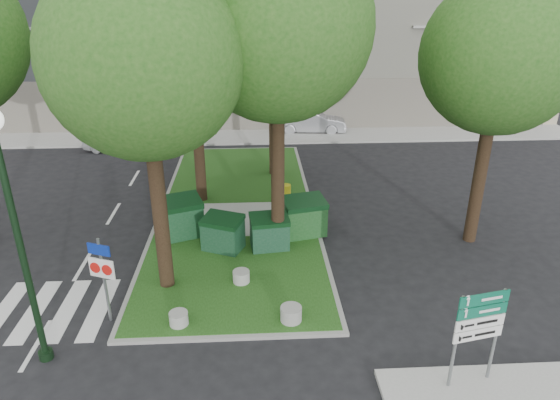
{
  "coord_description": "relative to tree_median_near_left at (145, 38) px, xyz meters",
  "views": [
    {
      "loc": [
        1.22,
        -10.65,
        8.6
      ],
      "look_at": [
        2.07,
        4.42,
        2.0
      ],
      "focal_mm": 32.0,
      "sensor_mm": 36.0,
      "label": 1
    }
  ],
  "objects": [
    {
      "name": "tree_street_right",
      "position": [
        10.5,
        2.5,
        -0.33
      ],
      "size": [
        5.0,
        5.0,
        10.06
      ],
      "color": "black",
      "rests_on": "ground"
    },
    {
      "name": "zebra_crossing",
      "position": [
        -2.34,
        -1.06,
        -7.31
      ],
      "size": [
        5.0,
        3.0,
        0.01
      ],
      "primitive_type": "cube",
      "color": "silver",
      "rests_on": "ground"
    },
    {
      "name": "ground",
      "position": [
        1.41,
        -2.56,
        -7.32
      ],
      "size": [
        120.0,
        120.0,
        0.0
      ],
      "primitive_type": "plane",
      "color": "black",
      "rests_on": "ground"
    },
    {
      "name": "dumpster_b",
      "position": [
        1.53,
        2.08,
        -6.6
      ],
      "size": [
        1.6,
        1.39,
        1.24
      ],
      "rotation": [
        0.0,
        0.0,
        -0.41
      ],
      "color": "#0F361E",
      "rests_on": "median_island"
    },
    {
      "name": "dumpster_a",
      "position": [
        -0.07,
        3.17,
        -6.49
      ],
      "size": [
        1.88,
        1.61,
        1.47
      ],
      "rotation": [
        0.0,
        0.0,
        0.37
      ],
      "color": "#103D1E",
      "rests_on": "median_island"
    },
    {
      "name": "tree_median_near_right",
      "position": [
        3.5,
        2.0,
        0.67
      ],
      "size": [
        5.6,
        5.6,
        11.46
      ],
      "color": "black",
      "rests_on": "ground"
    },
    {
      "name": "dumpster_c",
      "position": [
        3.13,
        2.09,
        -6.61
      ],
      "size": [
        1.42,
        1.08,
        1.22
      ],
      "rotation": [
        0.0,
        0.0,
        0.12
      ],
      "color": "#103520",
      "rests_on": "median_island"
    },
    {
      "name": "litter_bin",
      "position": [
        3.97,
        6.11,
        -6.84
      ],
      "size": [
        0.4,
        0.4,
        0.71
      ],
      "primitive_type": "cylinder",
      "color": "gold",
      "rests_on": "median_island"
    },
    {
      "name": "bollard_left",
      "position": [
        0.52,
        -2.06,
        -7.01
      ],
      "size": [
        0.51,
        0.51,
        0.37
      ],
      "primitive_type": "cylinder",
      "color": "#979792",
      "rests_on": "median_island"
    },
    {
      "name": "tree_median_mid",
      "position": [
        0.5,
        6.5,
        -0.34
      ],
      "size": [
        4.8,
        4.8,
        9.99
      ],
      "color": "black",
      "rests_on": "ground"
    },
    {
      "name": "directional_sign",
      "position": [
        7.48,
        -4.56,
        -5.58
      ],
      "size": [
        1.2,
        0.3,
        2.43
      ],
      "rotation": [
        0.0,
        0.0,
        0.2
      ],
      "color": "slate",
      "rests_on": "sidewalk_corner"
    },
    {
      "name": "bollard_right",
      "position": [
        3.56,
        -2.06,
        -6.99
      ],
      "size": [
        0.59,
        0.59,
        0.42
      ],
      "primitive_type": "cylinder",
      "color": "gray",
      "rests_on": "median_island"
    },
    {
      "name": "tree_median_near_left",
      "position": [
        0.0,
        0.0,
        0.0
      ],
      "size": [
        5.2,
        5.2,
        10.53
      ],
      "color": "black",
      "rests_on": "ground"
    },
    {
      "name": "car_silver",
      "position": [
        6.24,
        16.88,
        -6.61
      ],
      "size": [
        4.41,
        1.85,
        1.42
      ],
      "primitive_type": "imported",
      "rotation": [
        0.0,
        0.0,
        1.49
      ],
      "color": "#9FA0A6",
      "rests_on": "ground"
    },
    {
      "name": "bollard_mid",
      "position": [
        2.18,
        -0.06,
        -7.01
      ],
      "size": [
        0.52,
        0.52,
        0.37
      ],
      "primitive_type": "cylinder",
      "color": "#9B9B96",
      "rests_on": "median_island"
    },
    {
      "name": "building_sidewalk",
      "position": [
        1.41,
        15.94,
        -7.26
      ],
      "size": [
        42.0,
        3.0,
        0.12
      ],
      "primitive_type": "cube",
      "color": "#999993",
      "rests_on": "ground"
    },
    {
      "name": "traffic_sign_pole",
      "position": [
        -1.42,
        -1.62,
        -5.68
      ],
      "size": [
        0.73,
        0.32,
        2.55
      ],
      "rotation": [
        0.0,
        0.0,
        -0.38
      ],
      "color": "slate",
      "rests_on": "ground"
    },
    {
      "name": "street_lamp",
      "position": [
        -2.63,
        -3.08,
        -3.34
      ],
      "size": [
        0.5,
        0.5,
        6.32
      ],
      "color": "black",
      "rests_on": "ground"
    },
    {
      "name": "median_kerb",
      "position": [
        1.91,
        5.44,
        -7.27
      ],
      "size": [
        6.3,
        16.3,
        0.1
      ],
      "primitive_type": "cube",
      "color": "gray",
      "rests_on": "ground"
    },
    {
      "name": "median_island",
      "position": [
        1.91,
        5.44,
        -7.26
      ],
      "size": [
        6.0,
        16.0,
        0.12
      ],
      "primitive_type": "cube",
      "color": "#1F4413",
      "rests_on": "ground"
    },
    {
      "name": "dumpster_d",
      "position": [
        4.41,
        3.04,
        -6.51
      ],
      "size": [
        1.74,
        1.4,
        1.43
      ],
      "rotation": [
        0.0,
        0.0,
        0.23
      ],
      "color": "#154518",
      "rests_on": "median_island"
    },
    {
      "name": "car_white",
      "position": [
        -4.88,
        13.88,
        -6.69
      ],
      "size": [
        3.77,
        1.76,
        1.25
      ],
      "primitive_type": "imported",
      "rotation": [
        0.0,
        0.0,
        1.49
      ],
      "color": "silver",
      "rests_on": "ground"
    }
  ]
}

